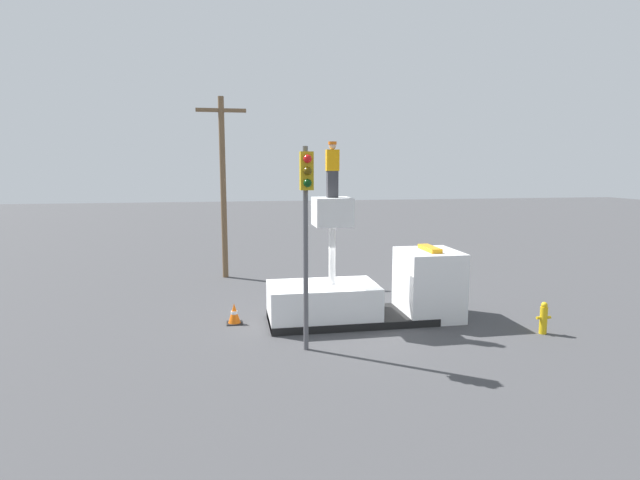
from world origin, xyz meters
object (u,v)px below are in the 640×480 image
(utility_pole, at_px, (223,182))
(bucket_truck, at_px, (370,292))
(worker, at_px, (332,170))
(traffic_cone_rear, at_px, (234,314))
(traffic_light_pole, at_px, (306,209))
(fire_hydrant, at_px, (544,318))

(utility_pole, bearing_deg, bucket_truck, -57.66)
(worker, height_order, traffic_cone_rear, worker)
(traffic_light_pole, bearing_deg, worker, 63.71)
(traffic_cone_rear, bearing_deg, traffic_light_pole, -55.60)
(bucket_truck, height_order, fire_hydrant, bucket_truck)
(fire_hydrant, height_order, utility_pole, utility_pole)
(bucket_truck, distance_m, fire_hydrant, 5.36)
(traffic_light_pole, distance_m, fire_hydrant, 8.11)
(bucket_truck, xyz_separation_m, utility_pole, (-4.78, 7.56, 3.44))
(utility_pole, bearing_deg, fire_hydrant, -45.54)
(fire_hydrant, relative_size, utility_pole, 0.12)
(bucket_truck, height_order, traffic_cone_rear, bucket_truck)
(traffic_light_pole, bearing_deg, utility_pole, 102.93)
(worker, bearing_deg, bucket_truck, 0.00)
(bucket_truck, relative_size, fire_hydrant, 6.40)
(worker, relative_size, traffic_cone_rear, 2.58)
(traffic_light_pole, height_order, utility_pole, utility_pole)
(traffic_cone_rear, bearing_deg, bucket_truck, -5.35)
(traffic_cone_rear, relative_size, utility_pole, 0.08)
(traffic_light_pole, relative_size, fire_hydrant, 5.64)
(traffic_light_pole, distance_m, utility_pole, 10.26)
(bucket_truck, distance_m, traffic_cone_rear, 4.51)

